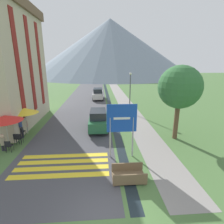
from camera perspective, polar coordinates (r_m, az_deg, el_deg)
name	(u,v)px	position (r m, az deg, el deg)	size (l,w,h in m)	color
ground_plane	(101,104)	(26.09, -3.48, 2.69)	(160.00, 160.00, 0.00)	#476B38
road	(88,93)	(35.97, -7.69, 6.20)	(6.40, 60.00, 0.01)	#424247
footpath	(118,93)	(36.10, 2.08, 6.37)	(2.20, 60.00, 0.01)	gray
drainage_channel	(107,93)	(35.93, -1.75, 6.32)	(0.60, 60.00, 0.00)	black
crosswalk_marking	(63,165)	(11.30, -15.74, -16.25)	(5.44, 2.54, 0.01)	yellow
mountain_distant	(110,48)	(87.54, -0.64, 20.19)	(74.97, 74.97, 25.32)	gray
road_sign	(122,123)	(10.81, 3.20, -3.60)	(1.86, 0.11, 3.50)	#9E9EA3
footbridge	(129,176)	(9.71, 5.42, -19.96)	(1.70, 1.10, 0.65)	brown
parked_car_near	(98,119)	(15.97, -4.52, -2.45)	(1.73, 4.01, 1.82)	#28663D
parked_car_far	(98,94)	(29.42, -4.63, 5.97)	(1.75, 4.37, 1.82)	silver
cafe_chair_nearest	(9,145)	(13.90, -30.68, -9.32)	(0.40, 0.40, 0.85)	black
cafe_chair_middle	(22,131)	(16.14, -27.43, -5.53)	(0.40, 0.40, 0.85)	black
cafe_chair_near_left	(19,138)	(14.82, -28.14, -7.47)	(0.40, 0.40, 0.85)	black
cafe_chair_near_right	(17,138)	(14.93, -28.63, -7.36)	(0.40, 0.40, 0.85)	black
cafe_umbrella_front_red	(5,118)	(14.31, -31.65, -1.76)	(2.37, 2.37, 2.36)	#B7B2A8
cafe_umbrella_middle_yellow	(25,111)	(16.30, -26.63, 0.43)	(2.18, 2.18, 2.26)	#B7B2A8
person_seated_far	(3,142)	(14.23, -32.06, -8.25)	(0.32, 0.32, 1.23)	#282833
person_standing_terrace	(20,126)	(15.77, -27.80, -4.05)	(0.32, 0.32, 1.77)	#282833
person_seated_near	(25,125)	(17.09, -26.42, -3.72)	(0.32, 0.32, 1.21)	#282833
streetlamp	(130,89)	(20.91, 5.94, 7.39)	(0.28, 0.28, 4.81)	#515156
tree_by_path	(180,87)	(14.13, 21.25, 7.51)	(3.25, 3.25, 5.77)	brown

